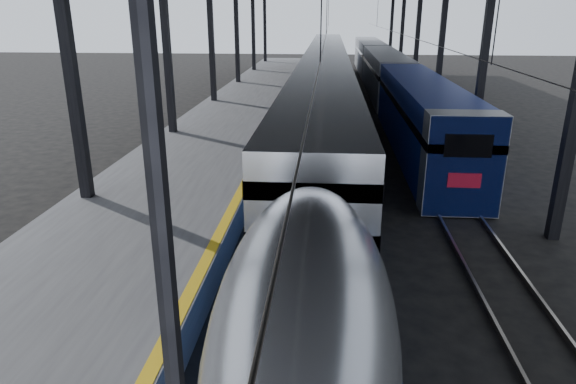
# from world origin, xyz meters

# --- Properties ---
(ground) EXTENTS (160.00, 160.00, 0.00)m
(ground) POSITION_xyz_m (0.00, 0.00, 0.00)
(ground) COLOR black
(ground) RESTS_ON ground
(platform) EXTENTS (6.00, 80.00, 1.00)m
(platform) POSITION_xyz_m (-3.50, 20.00, 0.50)
(platform) COLOR #4C4C4F
(platform) RESTS_ON ground
(yellow_strip) EXTENTS (0.30, 80.00, 0.01)m
(yellow_strip) POSITION_xyz_m (-0.70, 20.00, 1.00)
(yellow_strip) COLOR gold
(yellow_strip) RESTS_ON platform
(rails) EXTENTS (6.52, 80.00, 0.16)m
(rails) POSITION_xyz_m (4.50, 20.00, 0.08)
(rails) COLOR slate
(rails) RESTS_ON ground
(tgv_train) EXTENTS (2.97, 65.20, 4.26)m
(tgv_train) POSITION_xyz_m (2.00, 23.61, 1.99)
(tgv_train) COLOR #AFB1B6
(tgv_train) RESTS_ON ground
(second_train) EXTENTS (2.67, 56.05, 3.68)m
(second_train) POSITION_xyz_m (7.00, 33.66, 1.87)
(second_train) COLOR navy
(second_train) RESTS_ON ground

